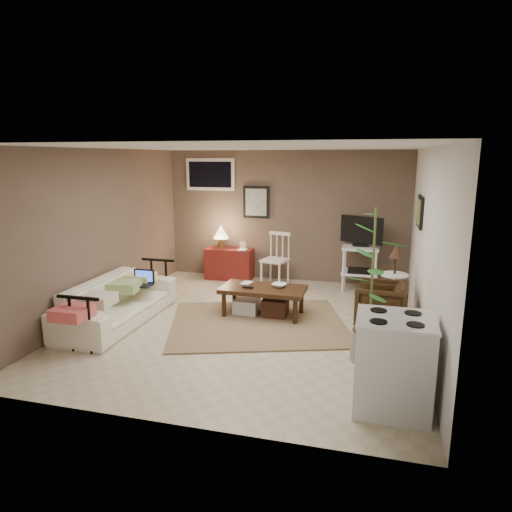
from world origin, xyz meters
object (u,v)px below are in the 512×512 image
(red_console, at_px, (229,261))
(spindle_chair, at_px, (275,260))
(sofa, at_px, (118,294))
(armchair, at_px, (381,303))
(stove, at_px, (393,363))
(coffee_table, at_px, (263,299))
(tv_stand, at_px, (360,252))
(potted_plant, at_px, (372,281))
(side_table, at_px, (395,273))

(red_console, relative_size, spindle_chair, 1.08)
(sofa, height_order, armchair, sofa)
(spindle_chair, height_order, stove, spindle_chair)
(coffee_table, relative_size, spindle_chair, 1.30)
(sofa, relative_size, stove, 2.33)
(tv_stand, bearing_deg, sofa, -142.19)
(sofa, bearing_deg, armchair, -77.54)
(coffee_table, relative_size, tv_stand, 0.95)
(coffee_table, bearing_deg, sofa, -157.92)
(sofa, xyz_separation_m, armchair, (3.56, 0.79, -0.07))
(red_console, relative_size, stove, 1.14)
(coffee_table, distance_m, tv_stand, 2.20)
(armchair, bearing_deg, potted_plant, -1.19)
(stove, bearing_deg, armchair, 92.34)
(spindle_chair, bearing_deg, tv_stand, -0.61)
(spindle_chair, height_order, tv_stand, tv_stand)
(sofa, xyz_separation_m, red_console, (0.77, 2.62, -0.05))
(potted_plant, xyz_separation_m, stove, (0.23, -0.98, -0.50))
(spindle_chair, xyz_separation_m, stove, (1.95, -3.86, 0.00))
(side_table, bearing_deg, tv_stand, 113.80)
(coffee_table, bearing_deg, red_console, 121.29)
(tv_stand, bearing_deg, spindle_chair, 179.39)
(potted_plant, distance_m, stove, 1.12)
(coffee_table, xyz_separation_m, armchair, (1.67, 0.02, 0.08))
(spindle_chair, xyz_separation_m, armchair, (1.86, -1.71, -0.10))
(red_console, height_order, stove, red_console)
(side_table, distance_m, armchair, 0.61)
(sofa, bearing_deg, stove, -110.43)
(coffee_table, height_order, tv_stand, tv_stand)
(tv_stand, bearing_deg, red_console, 176.86)
(red_console, relative_size, armchair, 1.52)
(tv_stand, relative_size, armchair, 1.93)
(red_console, xyz_separation_m, side_table, (2.96, -1.34, 0.29))
(coffee_table, xyz_separation_m, sofa, (-1.89, -0.77, 0.15))
(sofa, relative_size, potted_plant, 1.17)
(armchair, relative_size, potted_plant, 0.38)
(sofa, height_order, stove, stove)
(red_console, relative_size, tv_stand, 0.79)
(coffee_table, height_order, sofa, sofa)
(red_console, bearing_deg, armchair, -33.27)
(spindle_chair, bearing_deg, red_console, 172.80)
(red_console, distance_m, tv_stand, 2.46)
(tv_stand, xyz_separation_m, stove, (0.45, -3.84, -0.24))
(spindle_chair, bearing_deg, armchair, -42.66)
(tv_stand, bearing_deg, potted_plant, -85.58)
(sofa, distance_m, armchair, 3.65)
(armchair, relative_size, stove, 0.75)
(sofa, height_order, tv_stand, tv_stand)
(red_console, height_order, potted_plant, potted_plant)
(potted_plant, bearing_deg, stove, -77.00)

